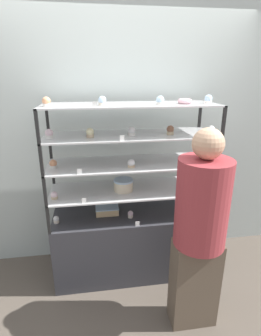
{
  "coord_description": "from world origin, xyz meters",
  "views": [
    {
      "loc": [
        -0.33,
        -2.21,
        1.91
      ],
      "look_at": [
        0.0,
        0.0,
        1.13
      ],
      "focal_mm": 28.0,
      "sensor_mm": 36.0,
      "label": 1
    }
  ],
  "objects": [
    {
      "name": "display_base",
      "position": [
        0.0,
        0.0,
        0.33
      ],
      "size": [
        1.47,
        0.51,
        0.66
      ],
      "color": "#333338",
      "rests_on": "ground_plane"
    },
    {
      "name": "cupcake_13",
      "position": [
        -0.66,
        -0.09,
        1.73
      ],
      "size": [
        0.06,
        0.06,
        0.07
      ],
      "color": "white",
      "rests_on": "display_riser_top"
    },
    {
      "name": "display_riser_top",
      "position": [
        0.0,
        0.0,
        1.68
      ],
      "size": [
        1.47,
        0.51,
        0.26
      ],
      "color": "black",
      "rests_on": "display_riser_upper"
    },
    {
      "name": "price_tag_0",
      "position": [
        0.03,
        -0.23,
        0.68
      ],
      "size": [
        0.04,
        0.0,
        0.04
      ],
      "color": "white",
      "rests_on": "display_base"
    },
    {
      "name": "cupcake_14",
      "position": [
        -0.24,
        -0.08,
        1.73
      ],
      "size": [
        0.06,
        0.06,
        0.07
      ],
      "color": "beige",
      "rests_on": "display_riser_top"
    },
    {
      "name": "cupcake_0",
      "position": [
        -0.69,
        -0.07,
        0.69
      ],
      "size": [
        0.05,
        0.05,
        0.07
      ],
      "color": "beige",
      "rests_on": "display_base"
    },
    {
      "name": "price_tag_2",
      "position": [
        -0.44,
        -0.23,
        1.2
      ],
      "size": [
        0.04,
        0.0,
        0.04
      ],
      "color": "white",
      "rests_on": "display_riser_middle"
    },
    {
      "name": "cupcake_12",
      "position": [
        0.68,
        -0.11,
        1.47
      ],
      "size": [
        0.06,
        0.06,
        0.08
      ],
      "color": "beige",
      "rests_on": "display_riser_upper"
    },
    {
      "name": "cupcake_3",
      "position": [
        -0.68,
        -0.11,
        0.95
      ],
      "size": [
        0.06,
        0.06,
        0.07
      ],
      "color": "#CCB28C",
      "rests_on": "display_riser_lower"
    },
    {
      "name": "cupcake_9",
      "position": [
        -0.35,
        -0.07,
        1.47
      ],
      "size": [
        0.06,
        0.06,
        0.08
      ],
      "color": "#CCB28C",
      "rests_on": "display_riser_upper"
    },
    {
      "name": "display_riser_lower",
      "position": [
        0.0,
        0.0,
        0.91
      ],
      "size": [
        1.47,
        0.51,
        0.26
      ],
      "color": "black",
      "rests_on": "display_base"
    },
    {
      "name": "cupcake_10",
      "position": [
        -0.0,
        -0.06,
        1.47
      ],
      "size": [
        0.06,
        0.06,
        0.08
      ],
      "color": "white",
      "rests_on": "display_riser_upper"
    },
    {
      "name": "customer_figure",
      "position": [
        0.41,
        -0.66,
        0.86
      ],
      "size": [
        0.37,
        0.37,
        1.61
      ],
      "color": "brown",
      "rests_on": "ground_plane"
    },
    {
      "name": "cupcake_5",
      "position": [
        -0.67,
        -0.04,
        1.21
      ],
      "size": [
        0.06,
        0.06,
        0.07
      ],
      "color": "white",
      "rests_on": "display_riser_middle"
    },
    {
      "name": "price_tag_3",
      "position": [
        -0.1,
        -0.23,
        1.46
      ],
      "size": [
        0.04,
        0.0,
        0.04
      ],
      "color": "white",
      "rests_on": "display_riser_upper"
    },
    {
      "name": "cupcake_1",
      "position": [
        -0.01,
        -0.07,
        0.69
      ],
      "size": [
        0.05,
        0.05,
        0.07
      ],
      "color": "beige",
      "rests_on": "display_base"
    },
    {
      "name": "cupcake_8",
      "position": [
        -0.67,
        -0.06,
        1.47
      ],
      "size": [
        0.06,
        0.06,
        0.08
      ],
      "color": "white",
      "rests_on": "display_riser_upper"
    },
    {
      "name": "cupcake_4",
      "position": [
        0.67,
        -0.09,
        0.95
      ],
      "size": [
        0.06,
        0.06,
        0.07
      ],
      "color": "#CCB28C",
      "rests_on": "display_riser_lower"
    },
    {
      "name": "layer_cake_centerpiece",
      "position": [
        -0.07,
        -0.02,
        0.97
      ],
      "size": [
        0.18,
        0.18,
        0.11
      ],
      "color": "beige",
      "rests_on": "display_riser_lower"
    },
    {
      "name": "sheet_cake_frosted",
      "position": [
        -0.22,
        0.05,
        0.7
      ],
      "size": [
        0.22,
        0.17,
        0.07
      ],
      "color": "#DBBC84",
      "rests_on": "display_base"
    },
    {
      "name": "cupcake_15",
      "position": [
        0.22,
        -0.11,
        1.73
      ],
      "size": [
        0.06,
        0.06,
        0.07
      ],
      "color": "white",
      "rests_on": "display_riser_top"
    },
    {
      "name": "cupcake_7",
      "position": [
        0.66,
        -0.05,
        1.21
      ],
      "size": [
        0.06,
        0.06,
        0.07
      ],
      "color": "beige",
      "rests_on": "display_riser_middle"
    },
    {
      "name": "cupcake_11",
      "position": [
        0.34,
        -0.05,
        1.47
      ],
      "size": [
        0.06,
        0.06,
        0.08
      ],
      "color": "#CCB28C",
      "rests_on": "display_riser_upper"
    },
    {
      "name": "cupcake_6",
      "position": [
        -0.01,
        -0.13,
        1.21
      ],
      "size": [
        0.06,
        0.06,
        0.07
      ],
      "color": "#CCB28C",
      "rests_on": "display_riser_middle"
    },
    {
      "name": "cupcake_16",
      "position": [
        0.66,
        -0.05,
        1.73
      ],
      "size": [
        0.06,
        0.06,
        0.07
      ],
      "color": "white",
      "rests_on": "display_riser_top"
    },
    {
      "name": "display_riser_middle",
      "position": [
        0.0,
        0.0,
        1.16
      ],
      "size": [
        1.47,
        0.51,
        0.26
      ],
      "color": "black",
      "rests_on": "display_riser_lower"
    },
    {
      "name": "donut_glazed",
      "position": [
        0.46,
        -0.04,
        1.71
      ],
      "size": [
        0.12,
        0.12,
        0.04
      ],
      "color": "#EFB2BC",
      "rests_on": "display_riser_top"
    },
    {
      "name": "cupcake_2",
      "position": [
        0.68,
        -0.11,
        0.69
      ],
      "size": [
        0.05,
        0.05,
        0.07
      ],
      "color": "white",
      "rests_on": "display_base"
    },
    {
      "name": "price_tag_1",
      "position": [
        -0.42,
        -0.23,
        0.94
      ],
      "size": [
        0.04,
        0.0,
        0.04
      ],
      "color": "white",
      "rests_on": "display_riser_lower"
    },
    {
      "name": "back_wall",
      "position": [
        0.0,
        0.4,
        1.3
      ],
      "size": [
        8.0,
        0.05,
        2.6
      ],
      "color": "#A8B2AD",
      "rests_on": "ground_plane"
    },
    {
      "name": "price_tag_4",
      "position": [
        -0.3,
        -0.23,
        1.72
      ],
      "size": [
        0.04,
        0.0,
        0.04
      ],
      "color": "white",
      "rests_on": "display_riser_top"
    },
    {
      "name": "display_riser_upper",
      "position": [
        0.0,
        0.0,
        1.42
      ],
      "size": [
        1.47,
        0.51,
        0.26
      ],
      "color": "black",
      "rests_on": "display_riser_middle"
    },
    {
      "name": "ground_plane",
      "position": [
        0.0,
        0.0,
        0.0
      ],
      "size": [
        20.0,
        20.0,
        0.0
      ],
      "primitive_type": "plane",
      "color": "brown"
    }
  ]
}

